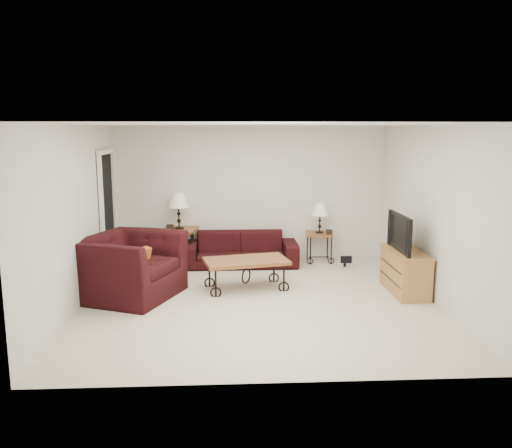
{
  "coord_description": "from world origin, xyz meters",
  "views": [
    {
      "loc": [
        -0.42,
        -7.22,
        2.43
      ],
      "look_at": [
        0.0,
        0.7,
        1.0
      ],
      "focal_mm": 36.74,
      "sensor_mm": 36.0,
      "label": 1
    }
  ],
  "objects_px": {
    "sofa": "(240,249)",
    "backpack": "(345,256)",
    "television": "(406,232)",
    "tv_stand": "(405,272)",
    "lamp_left": "(179,211)",
    "lamp_right": "(320,218)",
    "coffee_table": "(246,274)",
    "side_table_right": "(319,247)",
    "armchair": "(130,266)",
    "side_table_left": "(180,246)"
  },
  "relations": [
    {
      "from": "side_table_left",
      "to": "tv_stand",
      "type": "relative_size",
      "value": 0.61
    },
    {
      "from": "lamp_left",
      "to": "armchair",
      "type": "distance_m",
      "value": 2.05
    },
    {
      "from": "sofa",
      "to": "lamp_left",
      "type": "height_order",
      "value": "lamp_left"
    },
    {
      "from": "television",
      "to": "sofa",
      "type": "bearing_deg",
      "value": -125.67
    },
    {
      "from": "lamp_left",
      "to": "backpack",
      "type": "bearing_deg",
      "value": -7.41
    },
    {
      "from": "coffee_table",
      "to": "tv_stand",
      "type": "distance_m",
      "value": 2.41
    },
    {
      "from": "tv_stand",
      "to": "side_table_right",
      "type": "bearing_deg",
      "value": 116.85
    },
    {
      "from": "side_table_right",
      "to": "armchair",
      "type": "bearing_deg",
      "value": -148.8
    },
    {
      "from": "lamp_left",
      "to": "television",
      "type": "distance_m",
      "value": 4.02
    },
    {
      "from": "coffee_table",
      "to": "armchair",
      "type": "relative_size",
      "value": 0.89
    },
    {
      "from": "lamp_right",
      "to": "tv_stand",
      "type": "bearing_deg",
      "value": -63.15
    },
    {
      "from": "side_table_left",
      "to": "television",
      "type": "height_order",
      "value": "television"
    },
    {
      "from": "armchair",
      "to": "backpack",
      "type": "relative_size",
      "value": 3.63
    },
    {
      "from": "side_table_right",
      "to": "lamp_right",
      "type": "distance_m",
      "value": 0.55
    },
    {
      "from": "armchair",
      "to": "tv_stand",
      "type": "distance_m",
      "value": 4.11
    },
    {
      "from": "side_table_left",
      "to": "lamp_right",
      "type": "relative_size",
      "value": 1.19
    },
    {
      "from": "lamp_right",
      "to": "television",
      "type": "distance_m",
      "value": 2.15
    },
    {
      "from": "television",
      "to": "backpack",
      "type": "bearing_deg",
      "value": -160.24
    },
    {
      "from": "coffee_table",
      "to": "armchair",
      "type": "distance_m",
      "value": 1.75
    },
    {
      "from": "tv_stand",
      "to": "television",
      "type": "bearing_deg",
      "value": 180.0
    },
    {
      "from": "backpack",
      "to": "side_table_right",
      "type": "bearing_deg",
      "value": 113.53
    },
    {
      "from": "sofa",
      "to": "lamp_right",
      "type": "relative_size",
      "value": 3.73
    },
    {
      "from": "side_table_left",
      "to": "armchair",
      "type": "bearing_deg",
      "value": -106.24
    },
    {
      "from": "coffee_table",
      "to": "sofa",
      "type": "bearing_deg",
      "value": 92.21
    },
    {
      "from": "sofa",
      "to": "armchair",
      "type": "bearing_deg",
      "value": -134.03
    },
    {
      "from": "television",
      "to": "lamp_right",
      "type": "bearing_deg",
      "value": -153.62
    },
    {
      "from": "tv_stand",
      "to": "television",
      "type": "distance_m",
      "value": 0.6
    },
    {
      "from": "lamp_right",
      "to": "tv_stand",
      "type": "xyz_separation_m",
      "value": [
        0.97,
        -1.92,
        -0.51
      ]
    },
    {
      "from": "side_table_left",
      "to": "tv_stand",
      "type": "distance_m",
      "value": 4.04
    },
    {
      "from": "armchair",
      "to": "sofa",
      "type": "bearing_deg",
      "value": -21.53
    },
    {
      "from": "sofa",
      "to": "coffee_table",
      "type": "relative_size",
      "value": 1.64
    },
    {
      "from": "tv_stand",
      "to": "television",
      "type": "xyz_separation_m",
      "value": [
        -0.02,
        0.0,
        0.6
      ]
    },
    {
      "from": "sofa",
      "to": "tv_stand",
      "type": "distance_m",
      "value": 3.0
    },
    {
      "from": "lamp_left",
      "to": "television",
      "type": "height_order",
      "value": "lamp_left"
    },
    {
      "from": "lamp_left",
      "to": "armchair",
      "type": "bearing_deg",
      "value": -106.24
    },
    {
      "from": "lamp_right",
      "to": "coffee_table",
      "type": "xyz_separation_m",
      "value": [
        -1.42,
        -1.62,
        -0.59
      ]
    },
    {
      "from": "side_table_right",
      "to": "lamp_right",
      "type": "bearing_deg",
      "value": 0.0
    },
    {
      "from": "side_table_left",
      "to": "backpack",
      "type": "xyz_separation_m",
      "value": [
        2.98,
        -0.39,
        -0.14
      ]
    },
    {
      "from": "tv_stand",
      "to": "lamp_left",
      "type": "bearing_deg",
      "value": 151.61
    },
    {
      "from": "side_table_right",
      "to": "lamp_left",
      "type": "bearing_deg",
      "value": 180.0
    },
    {
      "from": "armchair",
      "to": "lamp_left",
      "type": "bearing_deg",
      "value": 6.26
    },
    {
      "from": "side_table_left",
      "to": "coffee_table",
      "type": "bearing_deg",
      "value": -54.33
    },
    {
      "from": "lamp_right",
      "to": "backpack",
      "type": "bearing_deg",
      "value": -44.0
    },
    {
      "from": "lamp_left",
      "to": "coffee_table",
      "type": "bearing_deg",
      "value": -54.33
    },
    {
      "from": "lamp_right",
      "to": "television",
      "type": "xyz_separation_m",
      "value": [
        0.95,
        -1.92,
        0.1
      ]
    },
    {
      "from": "lamp_right",
      "to": "television",
      "type": "relative_size",
      "value": 0.57
    },
    {
      "from": "sofa",
      "to": "backpack",
      "type": "bearing_deg",
      "value": -6.33
    },
    {
      "from": "lamp_left",
      "to": "lamp_right",
      "type": "relative_size",
      "value": 1.19
    },
    {
      "from": "lamp_left",
      "to": "tv_stand",
      "type": "distance_m",
      "value": 4.09
    },
    {
      "from": "coffee_table",
      "to": "side_table_right",
      "type": "bearing_deg",
      "value": 48.84
    }
  ]
}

